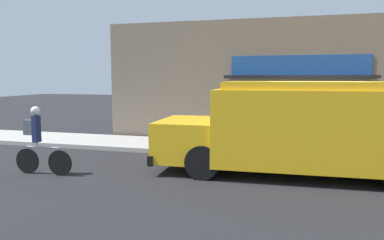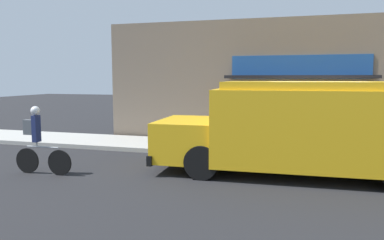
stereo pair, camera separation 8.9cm
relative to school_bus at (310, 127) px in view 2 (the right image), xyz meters
The scene contains 5 objects.
ground_plane 1.80m from the school_bus, 82.02° to the left, with size 70.00×70.00×0.00m, color #232326.
sidewalk 2.71m from the school_bus, 85.61° to the left, with size 28.00×2.24×0.14m.
storefront 3.93m from the school_bus, 87.51° to the left, with size 14.70×1.07×4.31m.
school_bus is the anchor object (origin of this frame).
cyclist 6.52m from the school_bus, 164.77° to the right, with size 1.51×0.22×1.65m.
Camera 2 is at (-0.43, -10.56, 2.33)m, focal length 35.00 mm.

